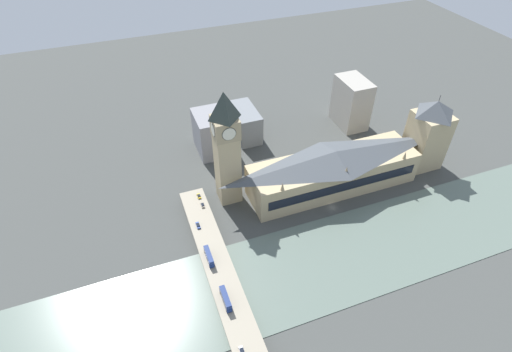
{
  "coord_description": "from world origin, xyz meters",
  "views": [
    {
      "loc": [
        -137.58,
        98.47,
        163.88
      ],
      "look_at": [
        21.79,
        38.99,
        18.14
      ],
      "focal_mm": 28.0,
      "sensor_mm": 36.0,
      "label": 1
    }
  ],
  "objects_px": {
    "double_decker_bus_mid": "(209,256)",
    "car_northbound_tail": "(198,225)",
    "double_decker_bus_lead": "(226,299)",
    "victoria_tower": "(428,134)",
    "car_northbound_lead": "(203,205)",
    "clock_tower": "(226,146)",
    "car_northbound_mid": "(242,351)",
    "parliament_hall": "(333,170)",
    "road_bridge": "(226,288)",
    "car_southbound_lead": "(199,196)"
  },
  "relations": [
    {
      "from": "parliament_hall",
      "to": "car_northbound_lead",
      "type": "relative_size",
      "value": 24.03
    },
    {
      "from": "victoria_tower",
      "to": "car_northbound_tail",
      "type": "bearing_deg",
      "value": 93.29
    },
    {
      "from": "double_decker_bus_lead",
      "to": "car_northbound_mid",
      "type": "bearing_deg",
      "value": 178.57
    },
    {
      "from": "clock_tower",
      "to": "car_northbound_lead",
      "type": "distance_m",
      "value": 36.97
    },
    {
      "from": "road_bridge",
      "to": "car_northbound_tail",
      "type": "relative_size",
      "value": 29.39
    },
    {
      "from": "double_decker_bus_mid",
      "to": "victoria_tower",
      "type": "bearing_deg",
      "value": -77.98
    },
    {
      "from": "clock_tower",
      "to": "double_decker_bus_lead",
      "type": "height_order",
      "value": "clock_tower"
    },
    {
      "from": "clock_tower",
      "to": "double_decker_bus_lead",
      "type": "bearing_deg",
      "value": 161.4
    },
    {
      "from": "car_northbound_tail",
      "to": "double_decker_bus_lead",
      "type": "bearing_deg",
      "value": -179.49
    },
    {
      "from": "double_decker_bus_lead",
      "to": "car_northbound_tail",
      "type": "relative_size",
      "value": 2.45
    },
    {
      "from": "car_northbound_lead",
      "to": "car_northbound_mid",
      "type": "bearing_deg",
      "value": 175.81
    },
    {
      "from": "double_decker_bus_mid",
      "to": "car_southbound_lead",
      "type": "xyz_separation_m",
      "value": [
        45.24,
        -6.29,
        -1.92
      ]
    },
    {
      "from": "clock_tower",
      "to": "road_bridge",
      "type": "relative_size",
      "value": 0.5
    },
    {
      "from": "car_northbound_mid",
      "to": "car_northbound_lead",
      "type": "bearing_deg",
      "value": -4.19
    },
    {
      "from": "parliament_hall",
      "to": "victoria_tower",
      "type": "distance_m",
      "value": 65.58
    },
    {
      "from": "car_northbound_tail",
      "to": "car_northbound_mid",
      "type": "bearing_deg",
      "value": 179.87
    },
    {
      "from": "road_bridge",
      "to": "car_northbound_mid",
      "type": "relative_size",
      "value": 31.29
    },
    {
      "from": "car_northbound_mid",
      "to": "car_northbound_tail",
      "type": "bearing_deg",
      "value": -0.13
    },
    {
      "from": "clock_tower",
      "to": "double_decker_bus_lead",
      "type": "relative_size",
      "value": 6.0
    },
    {
      "from": "parliament_hall",
      "to": "victoria_tower",
      "type": "relative_size",
      "value": 2.04
    },
    {
      "from": "car_northbound_tail",
      "to": "car_southbound_lead",
      "type": "height_order",
      "value": "car_northbound_tail"
    },
    {
      "from": "car_northbound_tail",
      "to": "clock_tower",
      "type": "bearing_deg",
      "value": -48.52
    },
    {
      "from": "double_decker_bus_lead",
      "to": "car_northbound_mid",
      "type": "height_order",
      "value": "double_decker_bus_lead"
    },
    {
      "from": "road_bridge",
      "to": "double_decker_bus_mid",
      "type": "bearing_deg",
      "value": 10.11
    },
    {
      "from": "double_decker_bus_mid",
      "to": "car_northbound_lead",
      "type": "height_order",
      "value": "double_decker_bus_mid"
    },
    {
      "from": "parliament_hall",
      "to": "road_bridge",
      "type": "distance_m",
      "value": 96.37
    },
    {
      "from": "parliament_hall",
      "to": "double_decker_bus_mid",
      "type": "distance_m",
      "value": 91.25
    },
    {
      "from": "parliament_hall",
      "to": "car_northbound_mid",
      "type": "height_order",
      "value": "parliament_hall"
    },
    {
      "from": "double_decker_bus_lead",
      "to": "parliament_hall",
      "type": "bearing_deg",
      "value": -55.91
    },
    {
      "from": "parliament_hall",
      "to": "car_northbound_mid",
      "type": "xyz_separation_m",
      "value": [
        -81.18,
        85.21,
        -7.25
      ]
    },
    {
      "from": "double_decker_bus_mid",
      "to": "car_southbound_lead",
      "type": "relative_size",
      "value": 2.81
    },
    {
      "from": "parliament_hall",
      "to": "car_northbound_tail",
      "type": "distance_m",
      "value": 85.78
    },
    {
      "from": "clock_tower",
      "to": "victoria_tower",
      "type": "height_order",
      "value": "clock_tower"
    },
    {
      "from": "parliament_hall",
      "to": "double_decker_bus_lead",
      "type": "height_order",
      "value": "parliament_hall"
    },
    {
      "from": "double_decker_bus_lead",
      "to": "car_northbound_mid",
      "type": "relative_size",
      "value": 2.61
    },
    {
      "from": "clock_tower",
      "to": "car_northbound_mid",
      "type": "relative_size",
      "value": 15.68
    },
    {
      "from": "car_northbound_mid",
      "to": "car_southbound_lead",
      "type": "bearing_deg",
      "value": -3.75
    },
    {
      "from": "double_decker_bus_lead",
      "to": "car_northbound_lead",
      "type": "bearing_deg",
      "value": -5.24
    },
    {
      "from": "car_northbound_mid",
      "to": "road_bridge",
      "type": "bearing_deg",
      "value": -5.48
    },
    {
      "from": "victoria_tower",
      "to": "car_northbound_lead",
      "type": "bearing_deg",
      "value": 87.82
    },
    {
      "from": "victoria_tower",
      "to": "car_southbound_lead",
      "type": "bearing_deg",
      "value": 84.73
    },
    {
      "from": "double_decker_bus_mid",
      "to": "car_northbound_tail",
      "type": "height_order",
      "value": "double_decker_bus_mid"
    },
    {
      "from": "clock_tower",
      "to": "car_northbound_mid",
      "type": "distance_m",
      "value": 101.85
    },
    {
      "from": "parliament_hall",
      "to": "car_southbound_lead",
      "type": "bearing_deg",
      "value": 80.43
    },
    {
      "from": "victoria_tower",
      "to": "double_decker_bus_lead",
      "type": "distance_m",
      "value": 160.76
    },
    {
      "from": "double_decker_bus_lead",
      "to": "car_southbound_lead",
      "type": "xyz_separation_m",
      "value": [
        70.58,
        -5.59,
        -2.09
      ]
    },
    {
      "from": "parliament_hall",
      "to": "victoria_tower",
      "type": "bearing_deg",
      "value": -89.95
    },
    {
      "from": "victoria_tower",
      "to": "car_southbound_lead",
      "type": "relative_size",
      "value": 12.42
    },
    {
      "from": "parliament_hall",
      "to": "car_southbound_lead",
      "type": "distance_m",
      "value": 80.46
    },
    {
      "from": "car_northbound_lead",
      "to": "car_northbound_tail",
      "type": "bearing_deg",
      "value": 156.3
    }
  ]
}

